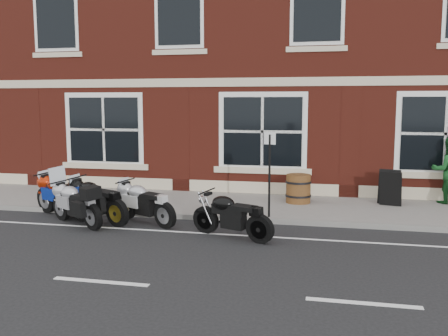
{
  "coord_description": "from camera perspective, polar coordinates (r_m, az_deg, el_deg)",
  "views": [
    {
      "loc": [
        3.52,
        -9.97,
        2.8
      ],
      "look_at": [
        0.99,
        1.6,
        1.25
      ],
      "focal_mm": 40.0,
      "sensor_mm": 36.0,
      "label": 1
    }
  ],
  "objects": [
    {
      "name": "sidewalk",
      "position": [
        13.72,
        -2.79,
        -4.08
      ],
      "size": [
        30.0,
        3.0,
        0.12
      ],
      "primitive_type": "cube",
      "color": "slate",
      "rests_on": "ground"
    },
    {
      "name": "moto_sport_red",
      "position": [
        12.95,
        -17.91,
        -2.88
      ],
      "size": [
        1.99,
        1.1,
        0.97
      ],
      "rotation": [
        0.0,
        0.0,
        1.1
      ],
      "color": "black",
      "rests_on": "ground"
    },
    {
      "name": "moto_sport_black",
      "position": [
        12.18,
        -14.4,
        -3.44
      ],
      "size": [
        1.98,
        1.02,
        0.96
      ],
      "rotation": [
        0.0,
        0.0,
        1.13
      ],
      "color": "black",
      "rests_on": "ground"
    },
    {
      "name": "moto_sport_silver",
      "position": [
        11.81,
        -9.09,
        -3.8
      ],
      "size": [
        1.82,
        1.05,
        0.9
      ],
      "rotation": [
        0.0,
        0.0,
        1.08
      ],
      "color": "black",
      "rests_on": "ground"
    },
    {
      "name": "pub_building",
      "position": [
        21.02,
        2.66,
        16.2
      ],
      "size": [
        24.0,
        12.0,
        12.0
      ],
      "primitive_type": "cube",
      "color": "maroon",
      "rests_on": "ground"
    },
    {
      "name": "parking_sign",
      "position": [
        11.71,
        5.22,
        -0.04
      ],
      "size": [
        0.28,
        0.08,
        2.01
      ],
      "rotation": [
        0.0,
        0.0,
        -0.23
      ],
      "color": "black",
      "rests_on": "sidewalk"
    },
    {
      "name": "a_board_sign",
      "position": [
        13.82,
        18.42,
        -2.16
      ],
      "size": [
        0.63,
        0.5,
        0.93
      ],
      "primitive_type": null,
      "rotation": [
        0.0,
        0.0,
        -0.24
      ],
      "color": "black",
      "rests_on": "sidewalk"
    },
    {
      "name": "barrel_planter",
      "position": [
        13.61,
        8.49,
        -2.35
      ],
      "size": [
        0.69,
        0.69,
        0.77
      ],
      "color": "#4C2C14",
      "rests_on": "sidewalk"
    },
    {
      "name": "ground",
      "position": [
        10.94,
        -6.91,
        -7.44
      ],
      "size": [
        80.0,
        80.0,
        0.0
      ],
      "primitive_type": "plane",
      "color": "black",
      "rests_on": "ground"
    },
    {
      "name": "moto_touring_silver",
      "position": [
        12.05,
        -16.56,
        -3.71
      ],
      "size": [
        1.76,
        1.15,
        1.31
      ],
      "rotation": [
        0.0,
        0.0,
        1.02
      ],
      "color": "black",
      "rests_on": "ground"
    },
    {
      "name": "kerb",
      "position": [
        12.23,
        -4.72,
        -5.52
      ],
      "size": [
        30.0,
        0.16,
        0.12
      ],
      "primitive_type": "cube",
      "color": "slate",
      "rests_on": "ground"
    },
    {
      "name": "pedestrian_right",
      "position": [
        14.61,
        24.25,
        -0.25
      ],
      "size": [
        0.92,
        0.74,
        1.78
      ],
      "primitive_type": "imported",
      "rotation": [
        0.0,
        0.0,
        3.22
      ],
      "color": "#154C1E",
      "rests_on": "sidewalk"
    },
    {
      "name": "moto_naked_black",
      "position": [
        10.42,
        0.81,
        -5.26
      ],
      "size": [
        1.86,
        0.88,
        0.88
      ],
      "rotation": [
        0.0,
        0.0,
        1.17
      ],
      "color": "black",
      "rests_on": "ground"
    }
  ]
}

